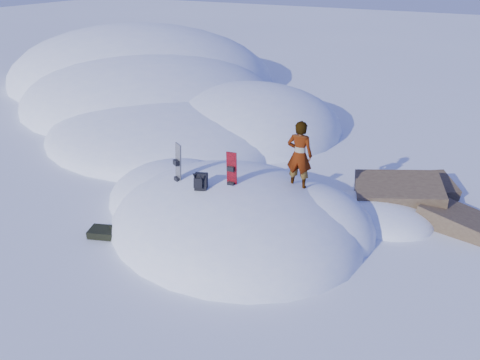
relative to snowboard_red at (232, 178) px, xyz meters
The scene contains 9 objects.
ground 1.68m from the snowboard_red, 107.12° to the left, with size 120.00×120.00×0.00m, color white.
snow_mound 1.76m from the snowboard_red, 115.91° to the left, with size 8.00×6.00×3.00m.
snow_ridge 14.73m from the snowboard_red, 136.02° to the left, with size 21.50×18.50×6.40m.
rock_outcrop 5.18m from the snowboard_red, 42.56° to the left, with size 4.68×4.41×1.68m.
snowboard_red is the anchor object (origin of this frame).
snowboard_dark 1.53m from the snowboard_red, behind, with size 0.33×0.29×1.63m.
backpack 0.78m from the snowboard_red, 141.28° to the right, with size 0.39×0.43×0.51m.
gear_pile 3.65m from the snowboard_red, 150.20° to the right, with size 0.97×0.76×0.25m.
person 1.80m from the snowboard_red, 39.13° to the left, with size 0.66×0.43×1.81m, color slate.
Camera 1 is at (5.31, -9.50, 6.64)m, focal length 35.00 mm.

